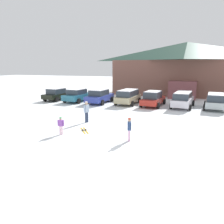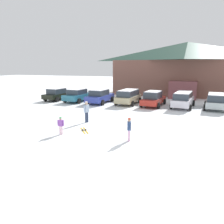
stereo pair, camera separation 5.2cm
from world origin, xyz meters
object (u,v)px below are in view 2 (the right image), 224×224
Objects in this scene: parked_black_sedan at (57,94)px; skier_adult_in_blue_parka at (87,111)px; parked_teal_hatchback at (78,95)px; skier_child_in_purple_jacket at (61,125)px; parked_white_suv at (183,99)px; parked_silver_wagon at (216,101)px; pair_of_skis at (84,130)px; ski_lodge at (186,68)px; skier_teen_in_navy_coat at (129,128)px; parked_red_sedan at (153,98)px; parked_beige_suv at (128,96)px; parked_blue_hatchback at (100,96)px.

parked_black_sedan is 12.74m from skier_adult_in_blue_parka.
parked_teal_hatchback reaches higher than skier_child_in_purple_jacket.
parked_white_suv reaches higher than parked_silver_wagon.
skier_adult_in_blue_parka is 2.51m from pair_of_skis.
ski_lodge is 15.58× the size of skier_teen_in_navy_coat.
parked_red_sedan is (12.61, 0.03, 0.04)m from parked_black_sedan.
parked_beige_suv is 6.14m from parked_white_suv.
parked_red_sedan reaches higher than parked_black_sedan.
parked_beige_suv is at bearing 7.07° from parked_blue_hatchback.
parked_blue_hatchback is (-9.34, -12.38, -3.22)m from ski_lodge.
parked_silver_wagon reaches higher than pair_of_skis.
parked_white_suv is 2.93× the size of skier_adult_in_blue_parka.
parked_white_suv is (12.63, 0.36, 0.08)m from parked_teal_hatchback.
parked_beige_suv is at bearing 3.53° from parked_teal_hatchback.
ski_lodge is at bearing 38.07° from parked_black_sedan.
parked_black_sedan is at bearing -179.88° from parked_red_sedan.
parked_silver_wagon is at bearing 1.48° from parked_white_suv.
parked_red_sedan is 12.32m from skier_teen_in_navy_coat.
ski_lodge is 24.49m from pair_of_skis.
skier_teen_in_navy_coat is at bearing -15.52° from pair_of_skis.
pair_of_skis is (3.59, -11.08, -0.82)m from parked_blue_hatchback.
parked_red_sedan is 9.90m from skier_adult_in_blue_parka.
parked_blue_hatchback is at bearing -172.93° from parked_beige_suv.
parked_red_sedan is 11.71m from pair_of_skis.
parked_teal_hatchback reaches higher than skier_teen_in_navy_coat.
parked_white_suv is 3.22m from parked_silver_wagon.
skier_child_in_purple_jacket is (2.56, -12.36, -0.19)m from parked_blue_hatchback.
parked_blue_hatchback is 11.68m from pair_of_skis.
ski_lodge is 17.77m from parked_teal_hatchback.
parked_teal_hatchback is 9.46m from parked_red_sedan.
parked_blue_hatchback is 4.03× the size of skier_child_in_purple_jacket.
parked_beige_suv is at bearing 106.20° from skier_teen_in_navy_coat.
parked_silver_wagon is at bearing 42.86° from skier_adult_in_blue_parka.
parked_red_sedan is 3.44× the size of skier_teen_in_navy_coat.
parked_beige_suv is (9.64, 0.21, 0.11)m from parked_black_sedan.
skier_adult_in_blue_parka reaches higher than parked_black_sedan.
ski_lodge is at bearing 84.73° from skier_teen_in_navy_coat.
parked_black_sedan reaches higher than skier_teen_in_navy_coat.
ski_lodge reaches higher than parked_blue_hatchback.
ski_lodge is 4.87× the size of parked_beige_suv.
skier_child_in_purple_jacket is at bearing -118.91° from parked_white_suv.
ski_lodge is 22.52m from skier_adult_in_blue_parka.
parked_blue_hatchback is 6.43m from parked_red_sedan.
parked_black_sedan is 15.78m from parked_white_suv.
parked_white_suv is 12.98m from pair_of_skis.
parked_beige_suv reaches higher than skier_teen_in_navy_coat.
parked_black_sedan is at bearing -179.39° from parked_white_suv.
skier_teen_in_navy_coat is (-5.74, -12.53, -0.09)m from parked_silver_wagon.
pair_of_skis is at bearing -49.17° from parked_black_sedan.
parked_silver_wagon is at bearing 2.12° from parked_blue_hatchback.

